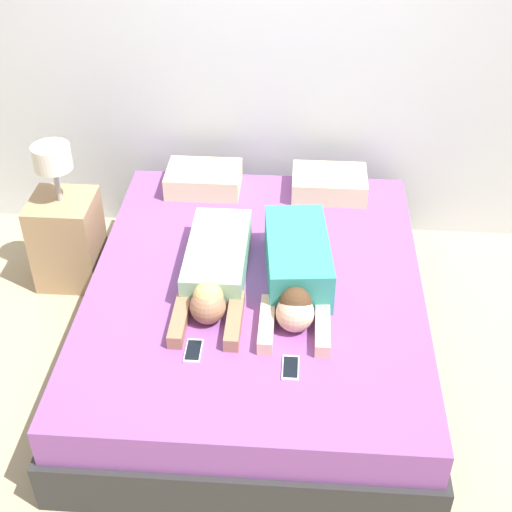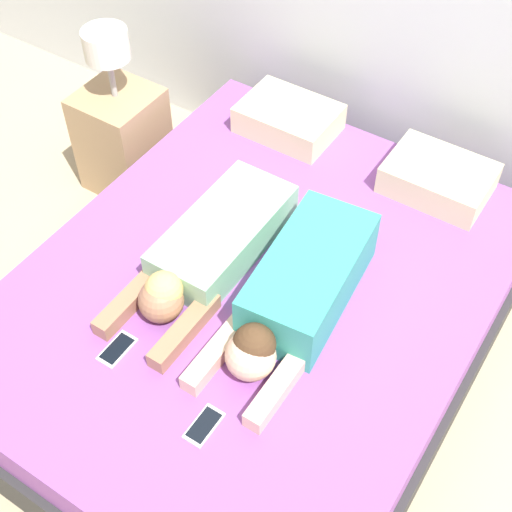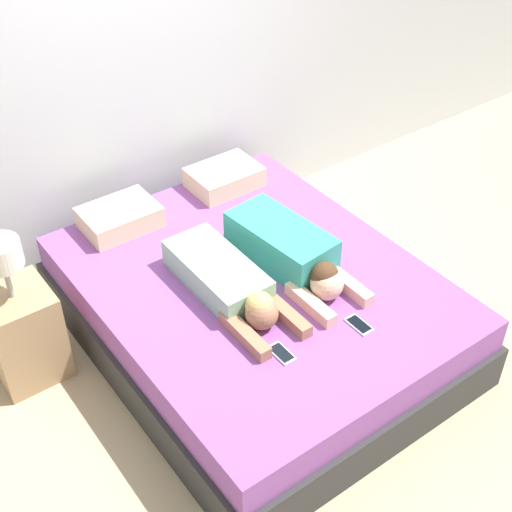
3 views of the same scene
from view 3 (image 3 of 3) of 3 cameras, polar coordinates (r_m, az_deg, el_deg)
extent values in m
plane|color=tan|center=(4.32, 0.00, -6.55)|extent=(12.00, 12.00, 0.00)
cube|color=silver|center=(4.49, -9.83, 14.89)|extent=(12.00, 0.06, 2.60)
cube|color=#2D2D2D|center=(4.23, 0.00, -5.23)|extent=(1.77, 2.21, 0.28)
cube|color=#8C4C9E|center=(4.06, 0.00, -2.79)|extent=(1.71, 2.15, 0.21)
cube|color=beige|center=(4.42, -10.85, 3.06)|extent=(0.45, 0.33, 0.14)
cube|color=beige|center=(4.72, -2.55, 6.32)|extent=(0.45, 0.33, 0.14)
cube|color=#8CBF99|center=(3.91, -3.14, -1.33)|extent=(0.31, 0.67, 0.16)
sphere|color=#A37051|center=(3.65, 0.46, -4.60)|extent=(0.17, 0.17, 0.17)
sphere|color=#D8B266|center=(3.63, 0.26, -3.96)|extent=(0.15, 0.15, 0.15)
cube|color=#A37051|center=(3.61, -0.90, -6.31)|extent=(0.07, 0.37, 0.07)
cube|color=#A37051|center=(3.72, 2.36, -4.64)|extent=(0.07, 0.37, 0.07)
cube|color=teal|center=(4.05, 1.99, 1.05)|extent=(0.37, 0.67, 0.23)
sphere|color=beige|center=(3.83, 5.69, -2.21)|extent=(0.18, 0.18, 0.18)
sphere|color=#4C331E|center=(3.82, 5.50, -1.56)|extent=(0.16, 0.16, 0.16)
cube|color=beige|center=(3.79, 4.36, -3.82)|extent=(0.07, 0.35, 0.07)
cube|color=beige|center=(3.93, 7.32, -2.27)|extent=(0.07, 0.35, 0.07)
cube|color=silver|center=(3.56, 2.05, -7.79)|extent=(0.08, 0.15, 0.01)
cube|color=black|center=(3.56, 2.06, -7.73)|extent=(0.06, 0.13, 0.00)
cube|color=silver|center=(3.74, 8.23, -5.47)|extent=(0.08, 0.15, 0.01)
cube|color=black|center=(3.74, 8.24, -5.41)|extent=(0.06, 0.13, 0.00)
cube|color=tan|center=(4.15, -18.12, -5.97)|extent=(0.37, 0.37, 0.57)
cylinder|color=#999999|center=(3.90, -19.23, -1.87)|extent=(0.03, 0.03, 0.21)
cylinder|color=silver|center=(3.79, -19.78, 0.17)|extent=(0.22, 0.22, 0.14)
camera|label=1|loc=(2.07, 65.96, 8.45)|focal=50.00mm
camera|label=2|loc=(2.97, 38.19, 23.97)|focal=50.00mm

